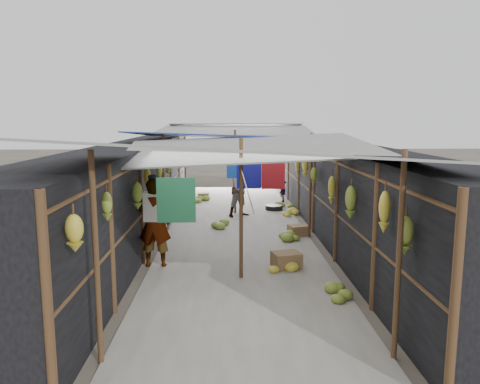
{
  "coord_description": "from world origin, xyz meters",
  "views": [
    {
      "loc": [
        -0.26,
        -5.35,
        2.95
      ],
      "look_at": [
        0.05,
        5.41,
        1.25
      ],
      "focal_mm": 35.0,
      "sensor_mm": 36.0,
      "label": 1
    }
  ],
  "objects": [
    {
      "name": "stall_right",
      "position": [
        2.7,
        6.5,
        1.15
      ],
      "size": [
        1.4,
        15.0,
        2.3
      ],
      "primitive_type": "cube",
      "color": "black",
      "rests_on": "ground"
    },
    {
      "name": "floor_bananas",
      "position": [
        0.82,
        7.5,
        0.15
      ],
      "size": [
        3.51,
        9.51,
        0.36
      ],
      "color": "olive",
      "rests_on": "ground"
    },
    {
      "name": "black_basin",
      "position": [
        1.27,
        9.47,
        0.08
      ],
      "size": [
        0.56,
        0.56,
        0.17
      ],
      "primitive_type": "cylinder",
      "color": "black",
      "rests_on": "ground"
    },
    {
      "name": "vendor_elderly",
      "position": [
        -1.7,
        3.77,
        0.9
      ],
      "size": [
        0.7,
        0.5,
        1.8
      ],
      "primitive_type": "imported",
      "rotation": [
        0.0,
        0.0,
        3.04
      ],
      "color": "white",
      "rests_on": "ground"
    },
    {
      "name": "crate_mid",
      "position": [
        1.55,
        6.11,
        0.14
      ],
      "size": [
        0.57,
        0.51,
        0.28
      ],
      "primitive_type": "cube",
      "rotation": [
        0.0,
        0.0,
        0.31
      ],
      "color": "#926D4A",
      "rests_on": "ground"
    },
    {
      "name": "market_canopy",
      "position": [
        0.02,
        6.82,
        2.41
      ],
      "size": [
        5.62,
        15.2,
        2.77
      ],
      "color": "brown",
      "rests_on": "ground"
    },
    {
      "name": "stall_left",
      "position": [
        -2.7,
        6.5,
        1.15
      ],
      "size": [
        1.4,
        15.0,
        2.3
      ],
      "primitive_type": "cube",
      "color": "black",
      "rests_on": "ground"
    },
    {
      "name": "crate_back",
      "position": [
        -1.1,
        11.44,
        0.13
      ],
      "size": [
        0.41,
        0.33,
        0.26
      ],
      "primitive_type": "cube",
      "rotation": [
        0.0,
        0.0,
        0.0
      ],
      "color": "#926D4A",
      "rests_on": "ground"
    },
    {
      "name": "aisle_slab",
      "position": [
        0.0,
        6.5,
        0.01
      ],
      "size": [
        3.6,
        16.0,
        0.02
      ],
      "primitive_type": "cube",
      "color": "#9E998E",
      "rests_on": "ground"
    },
    {
      "name": "hanging_bananas",
      "position": [
        0.12,
        6.28,
        1.64
      ],
      "size": [
        3.96,
        14.24,
        0.79
      ],
      "color": "gold",
      "rests_on": "ground"
    },
    {
      "name": "crate_near",
      "position": [
        0.92,
        3.58,
        0.16
      ],
      "size": [
        0.63,
        0.55,
        0.32
      ],
      "primitive_type": "cube",
      "rotation": [
        0.0,
        0.0,
        0.26
      ],
      "color": "#926D4A",
      "rests_on": "ground"
    },
    {
      "name": "vendor_seated",
      "position": [
        1.7,
        10.89,
        0.41
      ],
      "size": [
        0.37,
        0.56,
        0.82
      ],
      "primitive_type": "imported",
      "rotation": [
        0.0,
        0.0,
        -1.44
      ],
      "color": "#4A4340",
      "rests_on": "ground"
    },
    {
      "name": "shopper_blue",
      "position": [
        0.19,
        8.55,
        0.86
      ],
      "size": [
        1.05,
        0.98,
        1.72
      ],
      "primitive_type": "imported",
      "rotation": [
        0.0,
        0.0,
        0.52
      ],
      "color": "#2049A3",
      "rests_on": "ground"
    },
    {
      "name": "ground",
      "position": [
        0.0,
        0.0,
        0.0
      ],
      "size": [
        80.0,
        80.0,
        0.0
      ],
      "primitive_type": "plane",
      "color": "#6B6356",
      "rests_on": "ground"
    }
  ]
}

